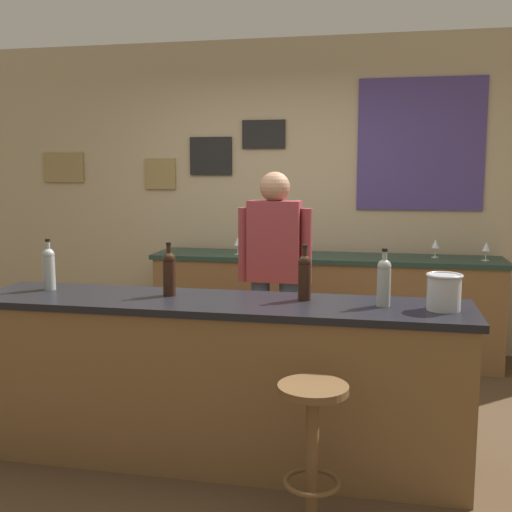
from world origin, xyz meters
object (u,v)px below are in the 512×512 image
at_px(bartender, 275,270).
at_px(wine_glass_c, 435,244).
at_px(coffee_mug, 295,250).
at_px(wine_bottle_c, 305,276).
at_px(wine_glass_a, 238,242).
at_px(wine_glass_b, 276,243).
at_px(ice_bucket, 444,291).
at_px(wine_glass_d, 486,247).
at_px(wine_bottle_d, 384,281).
at_px(wine_bottle_a, 49,267).
at_px(bar_stool, 312,432).
at_px(wine_bottle_b, 169,272).

distance_m(bartender, wine_glass_c, 1.64).
relative_size(wine_glass_c, coffee_mug, 1.24).
height_order(bartender, wine_bottle_c, bartender).
xyz_separation_m(wine_glass_a, wine_glass_b, (0.33, 0.01, 0.00)).
distance_m(ice_bucket, wine_glass_a, 2.51).
bearing_deg(wine_glass_c, wine_glass_b, -173.94).
height_order(ice_bucket, wine_glass_a, ice_bucket).
relative_size(bartender, wine_bottle_c, 5.29).
bearing_deg(wine_glass_d, wine_glass_c, 163.73).
bearing_deg(wine_glass_a, wine_bottle_d, -57.32).
height_order(ice_bucket, coffee_mug, ice_bucket).
relative_size(wine_bottle_a, ice_bucket, 1.63).
bearing_deg(ice_bucket, bartender, 136.77).
bearing_deg(bar_stool, wine_glass_d, 66.82).
relative_size(bar_stool, wine_glass_d, 4.39).
height_order(wine_bottle_c, wine_bottle_d, same).
bearing_deg(wine_bottle_d, wine_bottle_b, 178.32).
relative_size(wine_glass_c, wine_glass_d, 1.00).
distance_m(bartender, wine_glass_a, 1.11).
relative_size(wine_bottle_b, wine_glass_b, 1.97).
height_order(wine_bottle_a, wine_glass_c, wine_bottle_a).
distance_m(wine_bottle_a, wine_glass_b, 2.16).
bearing_deg(bar_stool, wine_bottle_d, 63.93).
bearing_deg(wine_bottle_d, wine_glass_c, 78.56).
bearing_deg(wine_glass_a, wine_glass_d, 1.11).
distance_m(wine_glass_a, wine_glass_c, 1.68).
relative_size(wine_glass_b, wine_glass_d, 1.00).
bearing_deg(wine_bottle_a, wine_bottle_c, 0.38).
bearing_deg(wine_bottle_c, bar_stool, -79.31).
relative_size(wine_glass_a, coffee_mug, 1.24).
bearing_deg(wine_glass_d, wine_glass_a, -178.89).
height_order(wine_bottle_c, wine_glass_b, wine_bottle_c).
xyz_separation_m(wine_bottle_a, wine_glass_d, (2.77, 1.92, -0.05)).
xyz_separation_m(bar_stool, wine_bottle_d, (0.30, 0.61, 0.60)).
distance_m(wine_bottle_b, coffee_mug, 1.97).
xyz_separation_m(wine_bottle_d, ice_bucket, (0.30, -0.03, -0.04)).
height_order(wine_bottle_a, coffee_mug, wine_bottle_a).
xyz_separation_m(wine_bottle_a, wine_bottle_b, (0.76, -0.02, 0.00)).
bearing_deg(wine_glass_c, wine_bottle_b, -128.17).
bearing_deg(bar_stool, ice_bucket, 44.01).
distance_m(bartender, wine_bottle_b, 1.03).
xyz_separation_m(bar_stool, wine_bottle_b, (-0.90, 0.64, 0.60)).
xyz_separation_m(wine_bottle_a, ice_bucket, (2.26, -0.09, -0.04)).
distance_m(bartender, wine_glass_b, 1.01).
bearing_deg(wine_bottle_c, wine_bottle_a, -179.62).
xyz_separation_m(bartender, wine_bottle_c, (0.32, -0.89, 0.12)).
distance_m(wine_bottle_c, wine_glass_a, 2.04).
height_order(wine_bottle_b, wine_bottle_c, same).
bearing_deg(coffee_mug, wine_glass_b, -179.78).
relative_size(wine_bottle_c, wine_glass_c, 1.97).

